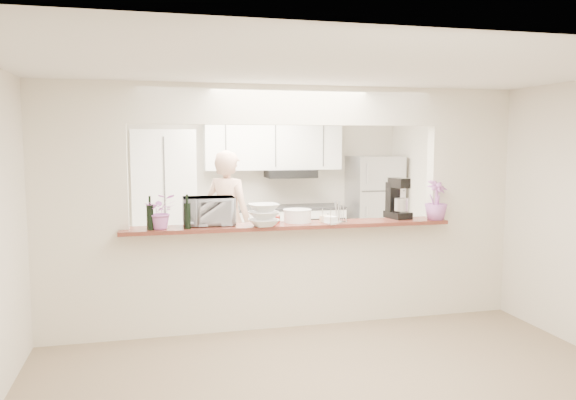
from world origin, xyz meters
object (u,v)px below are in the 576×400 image
object	(u,v)px
toaster_oven	(209,211)
refrigerator	(374,210)
stand_mixer	(397,200)
person	(228,220)

from	to	relation	value
toaster_oven	refrigerator	bearing A→B (deg)	42.95
toaster_oven	stand_mixer	distance (m)	2.07
toaster_oven	person	world-z (taller)	person
refrigerator	stand_mixer	world-z (taller)	refrigerator
refrigerator	toaster_oven	distance (m)	3.89
refrigerator	stand_mixer	size ratio (longest dim) A/B	3.82
toaster_oven	person	distance (m)	1.70
refrigerator	stand_mixer	bearing A→B (deg)	-107.25
person	stand_mixer	bearing A→B (deg)	176.43
refrigerator	person	distance (m)	2.65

